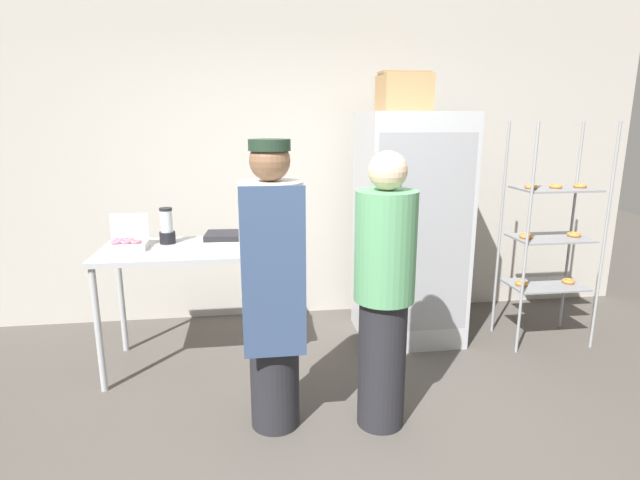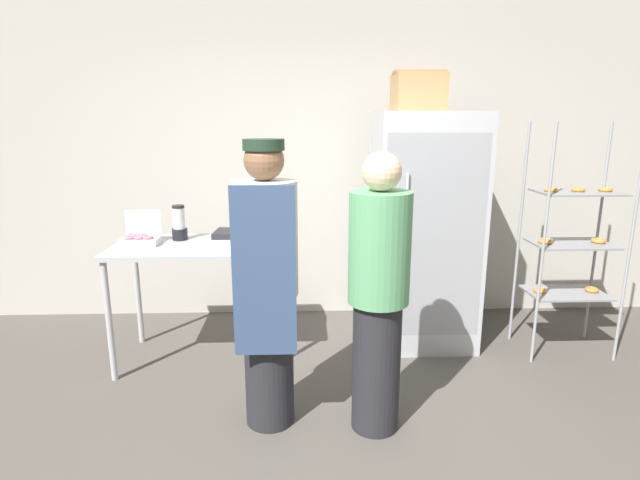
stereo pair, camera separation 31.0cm
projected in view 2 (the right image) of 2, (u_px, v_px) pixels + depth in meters
name	position (u px, v px, depth m)	size (l,w,h in m)	color
back_wall	(316.00, 153.00, 4.49)	(6.40, 0.12, 2.99)	#B7B2A8
refrigerator	(423.00, 231.00, 3.97)	(0.80, 0.75, 1.84)	#ADAFB5
baking_rack	(572.00, 242.00, 3.78)	(0.66, 0.43, 1.77)	#93969B
prep_counter	(189.00, 258.00, 3.65)	(1.08, 0.70, 0.90)	#ADAFB5
donut_box	(141.00, 238.00, 3.61)	(0.26, 0.19, 0.24)	silver
blender_pitcher	(179.00, 225.00, 3.73)	(0.11, 0.11, 0.26)	black
binder_stack	(236.00, 237.00, 3.65)	(0.32, 0.27, 0.09)	silver
cardboard_storage_box	(418.00, 92.00, 3.79)	(0.38, 0.36, 0.30)	#A87F51
person_baker	(267.00, 283.00, 2.83)	(0.36, 0.37, 1.68)	#232328
person_customer	(378.00, 295.00, 2.79)	(0.34, 0.34, 1.62)	#232328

